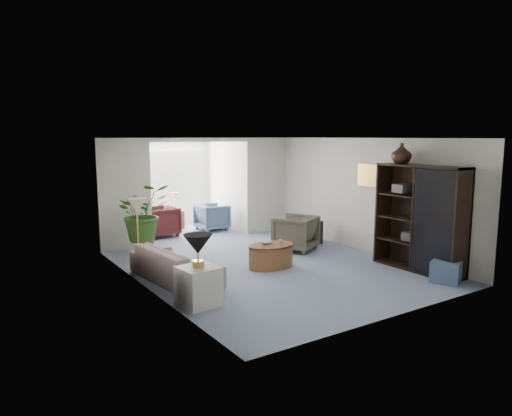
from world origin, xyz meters
TOP-DOWN VIEW (x-y plane):
  - floor at (0.00, 0.00)m, footprint 6.00×6.00m
  - sunroom_floor at (0.00, 4.10)m, footprint 2.60×2.60m
  - back_pier_left at (-1.90, 3.00)m, footprint 1.20×0.12m
  - back_pier_right at (1.90, 3.00)m, footprint 1.20×0.12m
  - back_header at (0.00, 3.00)m, footprint 2.60×0.12m
  - window_pane at (0.00, 5.18)m, footprint 2.20×0.02m
  - window_blinds at (0.00, 5.15)m, footprint 2.20×0.02m
  - framed_picture at (2.46, -0.10)m, footprint 0.04×0.50m
  - sofa at (-1.93, 0.27)m, footprint 1.01×2.10m
  - end_table at (-2.13, -1.08)m, footprint 0.60×0.60m
  - table_lamp at (-2.13, -1.08)m, footprint 0.44×0.44m
  - floor_lamp at (-2.25, 1.22)m, footprint 0.36×0.36m
  - coffee_table at (-0.01, 0.05)m, footprint 1.06×1.06m
  - coffee_bowl at (-0.06, 0.15)m, footprint 0.24×0.24m
  - coffee_cup at (0.14, -0.05)m, footprint 0.11×0.11m
  - wingback_chair at (1.25, 0.90)m, footprint 1.15×1.16m
  - side_table_dark at (1.95, 1.20)m, footprint 0.51×0.43m
  - entertainment_cabinet at (2.23, -1.64)m, footprint 0.48×1.81m
  - cabinet_urn at (2.23, -1.14)m, footprint 0.39×0.39m
  - ottoman at (2.01, -2.41)m, footprint 0.62×0.62m
  - plant_pot at (-1.76, 2.29)m, footprint 0.40×0.40m
  - house_plant at (-1.76, 2.29)m, footprint 1.11×0.96m
  - sunroom_chair_blue at (0.77, 3.97)m, footprint 0.80×0.78m
  - sunroom_chair_maroon at (-0.73, 3.97)m, footprint 0.85×0.83m
  - sunroom_table at (0.02, 4.72)m, footprint 0.41×0.32m
  - shelf_clutter at (2.18, -1.68)m, footprint 0.30×1.18m

SIDE VIEW (x-z plane):
  - floor at x=0.00m, z-range 0.00..0.00m
  - sunroom_floor at x=0.00m, z-range 0.00..0.00m
  - plant_pot at x=-1.76m, z-range 0.00..0.32m
  - ottoman at x=2.01m, z-range 0.00..0.38m
  - coffee_table at x=-0.01m, z-range 0.00..0.45m
  - sunroom_table at x=0.02m, z-range 0.00..0.50m
  - side_table_dark at x=1.95m, z-range 0.00..0.55m
  - sofa at x=-1.93m, z-range 0.00..0.59m
  - end_table at x=-2.13m, z-range 0.00..0.60m
  - sunroom_chair_blue at x=0.77m, z-range 0.00..0.71m
  - sunroom_chair_maroon at x=-0.73m, z-range 0.00..0.76m
  - wingback_chair at x=1.25m, z-range 0.00..0.79m
  - coffee_bowl at x=-0.06m, z-range 0.45..0.50m
  - coffee_cup at x=0.14m, z-range 0.45..0.55m
  - house_plant at x=-1.76m, z-range 0.32..1.55m
  - table_lamp at x=-2.13m, z-range 0.80..1.10m
  - shelf_clutter at x=2.18m, z-range 0.45..1.51m
  - entertainment_cabinet at x=2.23m, z-range 0.00..2.01m
  - back_pier_left at x=-1.90m, z-range 0.00..2.50m
  - back_pier_right at x=1.90m, z-range 0.00..2.50m
  - floor_lamp at x=-2.25m, z-range 1.11..1.39m
  - window_pane at x=0.00m, z-range 0.65..2.15m
  - window_blinds at x=0.00m, z-range 0.65..2.15m
  - framed_picture at x=2.46m, z-range 1.50..1.90m
  - cabinet_urn at x=2.23m, z-range 2.01..2.41m
  - back_header at x=0.00m, z-range 2.40..2.50m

